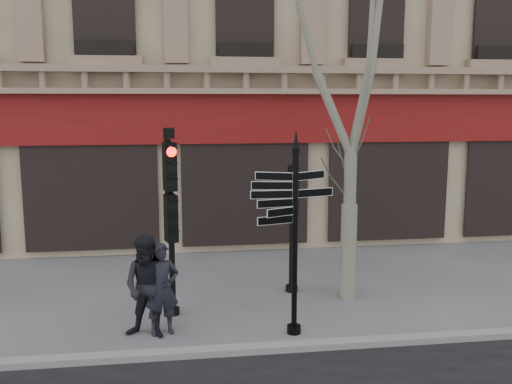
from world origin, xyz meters
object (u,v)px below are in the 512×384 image
traffic_signal_secondary (292,204)px  pedestrian_b (148,287)px  traffic_signal_main (171,199)px  pedestrian_a (162,289)px  fingerpost (295,199)px  plane_tree (354,32)px

traffic_signal_secondary → pedestrian_b: size_ratio=1.52×
traffic_signal_main → pedestrian_b: traffic_signal_main is taller
pedestrian_a → pedestrian_b: (-0.23, -0.11, 0.08)m
fingerpost → traffic_signal_secondary: size_ratio=1.31×
traffic_signal_main → pedestrian_a: 1.70m
fingerpost → pedestrian_b: size_ratio=1.99×
traffic_signal_secondary → plane_tree: size_ratio=0.36×
traffic_signal_secondary → pedestrian_a: traffic_signal_secondary is taller
traffic_signal_main → pedestrian_a: bearing=-117.2°
fingerpost → traffic_signal_main: bearing=146.1°
plane_tree → pedestrian_b: size_ratio=4.25×
plane_tree → traffic_signal_secondary: bearing=152.3°
pedestrian_a → pedestrian_b: size_ratio=0.91×
fingerpost → traffic_signal_secondary: bearing=75.1°
plane_tree → pedestrian_a: (-3.76, -1.33, -4.56)m
fingerpost → pedestrian_a: fingerpost is taller
pedestrian_a → traffic_signal_secondary: bearing=20.0°
pedestrian_b → plane_tree: bearing=38.8°
pedestrian_a → pedestrian_b: 0.27m
fingerpost → pedestrian_a: 2.80m
pedestrian_a → traffic_signal_main: bearing=63.9°
pedestrian_b → traffic_signal_secondary: bearing=53.3°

